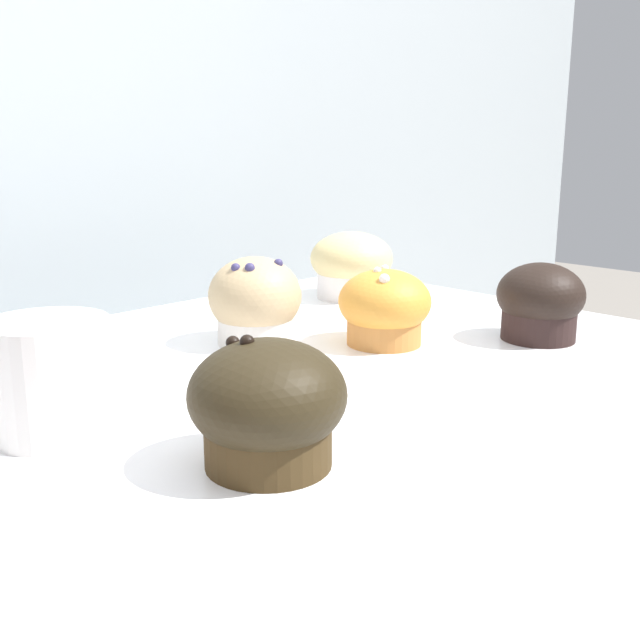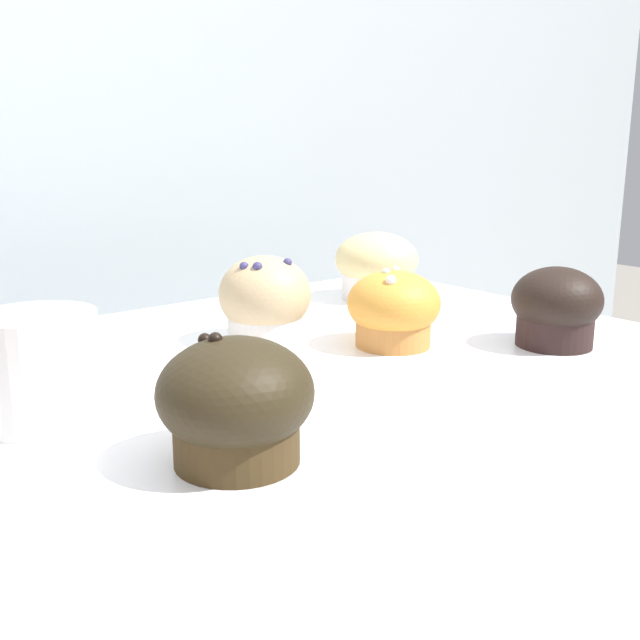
{
  "view_description": "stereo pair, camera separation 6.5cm",
  "coord_description": "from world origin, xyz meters",
  "views": [
    {
      "loc": [
        -0.33,
        -0.45,
        1.13
      ],
      "look_at": [
        0.12,
        0.0,
        0.97
      ],
      "focal_mm": 42.0,
      "sensor_mm": 36.0,
      "label": 1
    },
    {
      "loc": [
        -0.28,
        -0.49,
        1.13
      ],
      "look_at": [
        0.12,
        0.0,
        0.97
      ],
      "focal_mm": 42.0,
      "sensor_mm": 36.0,
      "label": 2
    }
  ],
  "objects": [
    {
      "name": "coffee_cup",
      "position": [
        -0.12,
        0.03,
        0.97
      ],
      "size": [
        0.12,
        0.09,
        0.08
      ],
      "color": "white",
      "rests_on": "display_counter"
    },
    {
      "name": "muffin_front_left",
      "position": [
        0.22,
        0.02,
        0.96
      ],
      "size": [
        0.09,
        0.09,
        0.08
      ],
      "color": "#C87F3C",
      "rests_on": "display_counter"
    },
    {
      "name": "muffin_back_center",
      "position": [
        0.36,
        0.19,
        0.97
      ],
      "size": [
        0.1,
        0.1,
        0.08
      ],
      "color": "white",
      "rests_on": "display_counter"
    },
    {
      "name": "muffin_front_center",
      "position": [
        -0.04,
        -0.12,
        0.97
      ],
      "size": [
        0.1,
        0.1,
        0.08
      ],
      "color": "#3D2D17",
      "rests_on": "display_counter"
    },
    {
      "name": "muffin_back_right",
      "position": [
        0.35,
        -0.08,
        0.97
      ],
      "size": [
        0.09,
        0.09,
        0.08
      ],
      "color": "black",
      "rests_on": "display_counter"
    },
    {
      "name": "muffin_front_right",
      "position": [
        0.13,
        0.11,
        0.97
      ],
      "size": [
        0.09,
        0.09,
        0.09
      ],
      "color": "silver",
      "rests_on": "display_counter"
    }
  ]
}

